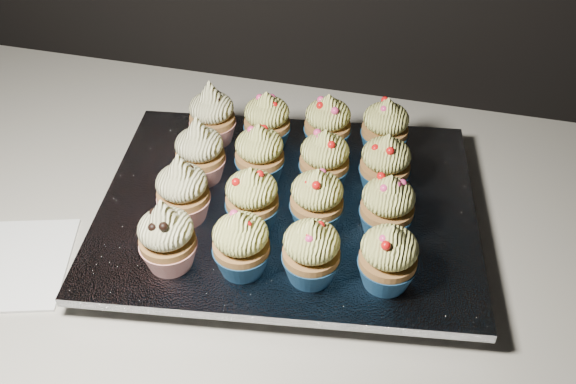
# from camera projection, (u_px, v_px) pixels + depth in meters

# --- Properties ---
(worktop) EXTENTS (2.44, 0.64, 0.04)m
(worktop) POSITION_uv_depth(u_px,v_px,m) (394.00, 241.00, 0.82)
(worktop) COLOR beige
(worktop) RESTS_ON cabinet
(napkin) EXTENTS (0.18, 0.18, 0.00)m
(napkin) POSITION_uv_depth(u_px,v_px,m) (7.00, 264.00, 0.76)
(napkin) COLOR white
(napkin) RESTS_ON worktop
(baking_tray) EXTENTS (0.46, 0.38, 0.02)m
(baking_tray) POSITION_uv_depth(u_px,v_px,m) (288.00, 215.00, 0.81)
(baking_tray) COLOR black
(baking_tray) RESTS_ON worktop
(foil_lining) EXTENTS (0.50, 0.42, 0.01)m
(foil_lining) POSITION_uv_depth(u_px,v_px,m) (288.00, 205.00, 0.79)
(foil_lining) COLOR silver
(foil_lining) RESTS_ON baking_tray
(cupcake_0) EXTENTS (0.06, 0.06, 0.10)m
(cupcake_0) POSITION_uv_depth(u_px,v_px,m) (167.00, 237.00, 0.69)
(cupcake_0) COLOR #AE1F18
(cupcake_0) RESTS_ON foil_lining
(cupcake_1) EXTENTS (0.06, 0.06, 0.08)m
(cupcake_1) POSITION_uv_depth(u_px,v_px,m) (241.00, 244.00, 0.68)
(cupcake_1) COLOR navy
(cupcake_1) RESTS_ON foil_lining
(cupcake_2) EXTENTS (0.06, 0.06, 0.08)m
(cupcake_2) POSITION_uv_depth(u_px,v_px,m) (311.00, 252.00, 0.67)
(cupcake_2) COLOR navy
(cupcake_2) RESTS_ON foil_lining
(cupcake_3) EXTENTS (0.06, 0.06, 0.08)m
(cupcake_3) POSITION_uv_depth(u_px,v_px,m) (388.00, 257.00, 0.67)
(cupcake_3) COLOR navy
(cupcake_3) RESTS_ON foil_lining
(cupcake_4) EXTENTS (0.06, 0.06, 0.10)m
(cupcake_4) POSITION_uv_depth(u_px,v_px,m) (183.00, 191.00, 0.74)
(cupcake_4) COLOR #AE1F18
(cupcake_4) RESTS_ON foil_lining
(cupcake_5) EXTENTS (0.06, 0.06, 0.08)m
(cupcake_5) POSITION_uv_depth(u_px,v_px,m) (252.00, 199.00, 0.74)
(cupcake_5) COLOR navy
(cupcake_5) RESTS_ON foil_lining
(cupcake_6) EXTENTS (0.06, 0.06, 0.08)m
(cupcake_6) POSITION_uv_depth(u_px,v_px,m) (317.00, 200.00, 0.74)
(cupcake_6) COLOR navy
(cupcake_6) RESTS_ON foil_lining
(cupcake_7) EXTENTS (0.06, 0.06, 0.08)m
(cupcake_7) POSITION_uv_depth(u_px,v_px,m) (387.00, 207.00, 0.73)
(cupcake_7) COLOR navy
(cupcake_7) RESTS_ON foil_lining
(cupcake_8) EXTENTS (0.06, 0.06, 0.10)m
(cupcake_8) POSITION_uv_depth(u_px,v_px,m) (200.00, 153.00, 0.80)
(cupcake_8) COLOR #AE1F18
(cupcake_8) RESTS_ON foil_lining
(cupcake_9) EXTENTS (0.06, 0.06, 0.08)m
(cupcake_9) POSITION_uv_depth(u_px,v_px,m) (260.00, 155.00, 0.80)
(cupcake_9) COLOR navy
(cupcake_9) RESTS_ON foil_lining
(cupcake_10) EXTENTS (0.06, 0.06, 0.08)m
(cupcake_10) POSITION_uv_depth(u_px,v_px,m) (324.00, 160.00, 0.79)
(cupcake_10) COLOR navy
(cupcake_10) RESTS_ON foil_lining
(cupcake_11) EXTENTS (0.06, 0.06, 0.08)m
(cupcake_11) POSITION_uv_depth(u_px,v_px,m) (385.00, 165.00, 0.79)
(cupcake_11) COLOR navy
(cupcake_11) RESTS_ON foil_lining
(cupcake_12) EXTENTS (0.06, 0.06, 0.10)m
(cupcake_12) POSITION_uv_depth(u_px,v_px,m) (212.00, 116.00, 0.86)
(cupcake_12) COLOR #AE1F18
(cupcake_12) RESTS_ON foil_lining
(cupcake_13) EXTENTS (0.06, 0.06, 0.08)m
(cupcake_13) POSITION_uv_depth(u_px,v_px,m) (267.00, 122.00, 0.85)
(cupcake_13) COLOR navy
(cupcake_13) RESTS_ON foil_lining
(cupcake_14) EXTENTS (0.06, 0.06, 0.08)m
(cupcake_14) POSITION_uv_depth(u_px,v_px,m) (328.00, 124.00, 0.85)
(cupcake_14) COLOR navy
(cupcake_14) RESTS_ON foil_lining
(cupcake_15) EXTENTS (0.06, 0.06, 0.08)m
(cupcake_15) POSITION_uv_depth(u_px,v_px,m) (385.00, 128.00, 0.84)
(cupcake_15) COLOR navy
(cupcake_15) RESTS_ON foil_lining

